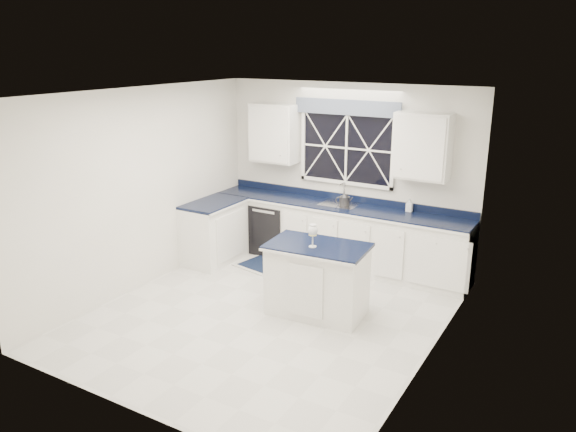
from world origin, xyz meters
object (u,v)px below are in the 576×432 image
Objects in this scene: dishwasher at (275,227)px; soap_bottle at (409,205)px; kettle at (344,200)px; island at (317,279)px; faucet at (344,192)px; wine_glass at (313,231)px.

dishwasher is 2.22m from soap_bottle.
island is at bearing -100.75° from kettle.
faucet is at bearing -179.12° from soap_bottle.
faucet reaches higher than kettle.
faucet is 1.95m from wine_glass.
faucet reaches higher than wine_glass.
wine_glass reaches higher than kettle.
island is 1.97m from soap_bottle.
soap_bottle reaches higher than dishwasher.
kettle is (-0.41, 1.64, 0.57)m from island.
faucet is at bearing 10.02° from dishwasher.
soap_bottle is at bearing 73.93° from wine_glass.
kettle is at bearing 102.59° from wine_glass.
soap_bottle is (2.12, 0.21, 0.62)m from dishwasher.
kettle is 1.28× the size of soap_bottle.
island is at bearing -106.26° from soap_bottle.
faucet is 0.24× the size of island.
wine_glass is at bearing -75.93° from faucet.
wine_glass is at bearing -102.16° from kettle.
kettle is (1.19, 0.04, 0.61)m from dishwasher.
wine_glass is at bearing -47.15° from dishwasher.
island is at bearing 77.53° from wine_glass.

